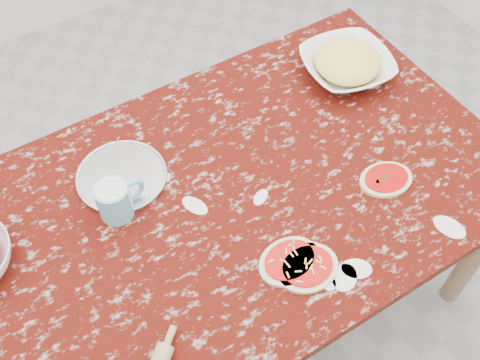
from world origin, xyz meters
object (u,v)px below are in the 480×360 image
(worktable, at_px, (240,206))
(cheese_bowl, at_px, (346,66))
(flour_mug, at_px, (116,199))
(pizza_tray, at_px, (122,177))

(worktable, relative_size, cheese_bowl, 5.43)
(flour_mug, bearing_deg, cheese_bowl, 6.75)
(cheese_bowl, bearing_deg, flour_mug, -173.25)
(flour_mug, bearing_deg, worktable, -19.80)
(pizza_tray, height_order, cheese_bowl, cheese_bowl)
(worktable, distance_m, flour_mug, 0.38)
(pizza_tray, bearing_deg, flour_mug, -118.94)
(cheese_bowl, bearing_deg, pizza_tray, -179.83)
(worktable, xyz_separation_m, cheese_bowl, (0.56, 0.22, 0.12))
(pizza_tray, distance_m, cheese_bowl, 0.84)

